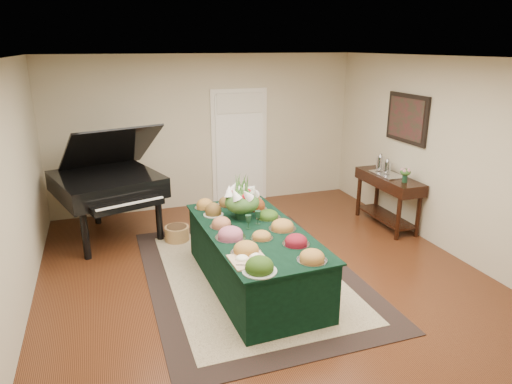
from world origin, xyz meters
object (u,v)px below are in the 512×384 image
object	(u,v)px
floral_centerpiece	(242,198)
buffet_table	(254,258)
mahogany_sideboard	(388,187)
grand_piano	(108,183)

from	to	relation	value
floral_centerpiece	buffet_table	bearing A→B (deg)	-87.95
mahogany_sideboard	buffet_table	bearing A→B (deg)	-156.66
buffet_table	floral_centerpiece	distance (m)	0.77
floral_centerpiece	mahogany_sideboard	size ratio (longest dim) A/B	0.35
floral_centerpiece	mahogany_sideboard	bearing A→B (deg)	15.14
buffet_table	floral_centerpiece	size ratio (longest dim) A/B	5.19
floral_centerpiece	mahogany_sideboard	world-z (taller)	floral_centerpiece
buffet_table	mahogany_sideboard	distance (m)	2.93
floral_centerpiece	grand_piano	distance (m)	2.35
grand_piano	mahogany_sideboard	size ratio (longest dim) A/B	1.48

